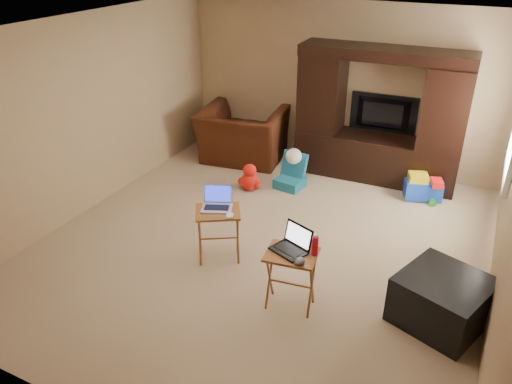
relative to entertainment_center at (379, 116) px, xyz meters
The scene contains 19 objects.
floor 2.70m from the entertainment_center, 106.23° to the right, with size 5.50×5.50×0.00m, color #CEB38F.
ceiling 2.95m from the entertainment_center, 106.23° to the right, with size 5.50×5.50×0.00m, color silver.
wall_back 0.83m from the entertainment_center, 155.08° to the left, with size 5.00×5.00×0.00m, color tan.
wall_front 5.23m from the entertainment_center, 97.76° to the right, with size 5.00×5.00×0.00m, color tan.
wall_left 4.03m from the entertainment_center, 142.92° to the right, with size 5.50×5.50×0.00m, color tan.
entertainment_center is the anchor object (origin of this frame).
television 0.20m from the entertainment_center, 90.00° to the left, with size 0.99×0.13×0.57m, color black.
recliner 2.18m from the entertainment_center, behind, with size 1.30×1.14×0.85m, color #41190E.
child_rocker 1.52m from the entertainment_center, 138.43° to the right, with size 0.38×0.43×0.51m, color #186485, non-canonical shape.
plush_toy 2.08m from the entertainment_center, 140.89° to the right, with size 0.37×0.31×0.41m, color red, non-canonical shape.
push_toy 1.20m from the entertainment_center, 26.99° to the right, with size 0.51×0.36×0.38m, color blue, non-canonical shape.
ottoman 3.28m from the entertainment_center, 64.30° to the right, with size 0.76×0.76×0.49m, color black.
tray_table_left 3.16m from the entertainment_center, 109.45° to the right, with size 0.48×0.39×0.63m, color #A06826.
tray_table_right 3.38m from the entertainment_center, 89.79° to the right, with size 0.49×0.39×0.63m, color brown.
laptop_left 3.08m from the entertainment_center, 110.16° to the right, with size 0.33×0.27×0.24m, color #A8A8AD.
laptop_right 3.30m from the entertainment_center, 90.49° to the right, with size 0.33×0.27×0.24m, color black.
mouse_left 3.12m from the entertainment_center, 105.71° to the right, with size 0.08×0.13×0.05m, color silver.
mouse_right 3.45m from the entertainment_center, 87.63° to the right, with size 0.08×0.13×0.05m, color #414247.
water_bottle 3.25m from the entertainment_center, 86.25° to the right, with size 0.06×0.06×0.19m, color #B80B27.
Camera 1 is at (2.14, -4.56, 3.33)m, focal length 35.00 mm.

